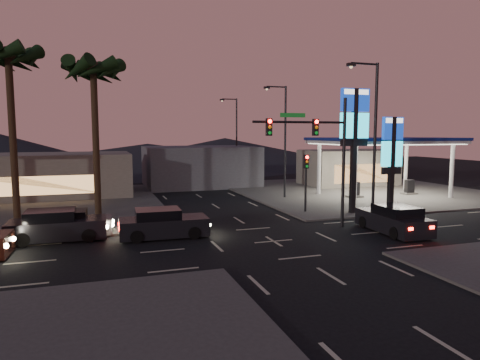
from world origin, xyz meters
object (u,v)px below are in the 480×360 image
object	(u,v)px
pylon_sign_short	(392,150)
car_lane_b_front	(71,224)
gas_station	(384,142)
traffic_signal_mast	(319,144)
car_lane_a_front	(163,224)
suv_station	(394,220)
car_lane_b_mid	(56,226)
pylon_sign_tall	(354,126)

from	to	relation	value
pylon_sign_short	car_lane_b_front	xyz separation A→B (m)	(-21.51, 0.32, -3.97)
gas_station	traffic_signal_mast	world-z (taller)	traffic_signal_mast
car_lane_a_front	suv_station	xyz separation A→B (m)	(13.10, -3.18, 0.01)
pylon_sign_short	suv_station	distance (m)	7.12
gas_station	car_lane_b_front	bearing A→B (deg)	-164.85
suv_station	pylon_sign_short	bearing A→B (deg)	54.33
car_lane_b_front	car_lane_a_front	bearing A→B (deg)	-21.89
car_lane_b_mid	suv_station	bearing A→B (deg)	-13.04
pylon_sign_short	car_lane_b_mid	size ratio (longest dim) A/B	1.34
pylon_sign_tall	car_lane_b_front	bearing A→B (deg)	-177.95
pylon_sign_short	suv_station	bearing A→B (deg)	-125.67
traffic_signal_mast	gas_station	bearing A→B (deg)	39.28
gas_station	car_lane_b_mid	distance (m)	28.68
pylon_sign_tall	car_lane_a_front	distance (m)	15.39
car_lane_b_mid	suv_station	size ratio (longest dim) A/B	1.04
pylon_sign_tall	traffic_signal_mast	world-z (taller)	pylon_sign_tall
pylon_sign_short	car_lane_b_mid	bearing A→B (deg)	-178.70
pylon_sign_tall	car_lane_a_front	size ratio (longest dim) A/B	1.77
pylon_sign_short	car_lane_a_front	xyz separation A→B (m)	(-16.58, -1.66, -3.90)
gas_station	car_lane_a_front	distance (m)	23.84
traffic_signal_mast	car_lane_b_front	bearing A→B (deg)	168.77
car_lane_a_front	suv_station	bearing A→B (deg)	-13.64
gas_station	car_lane_b_mid	world-z (taller)	gas_station
car_lane_b_front	suv_station	distance (m)	18.76
car_lane_a_front	suv_station	distance (m)	13.48
car_lane_b_mid	car_lane_a_front	bearing A→B (deg)	-11.62
gas_station	pylon_sign_tall	world-z (taller)	pylon_sign_tall
car_lane_a_front	gas_station	bearing A→B (deg)	23.01
gas_station	suv_station	size ratio (longest dim) A/B	2.41
gas_station	car_lane_b_front	world-z (taller)	gas_station
car_lane_b_front	suv_station	world-z (taller)	suv_station
car_lane_b_mid	gas_station	bearing A→B (deg)	16.40
pylon_sign_tall	car_lane_b_mid	bearing A→B (deg)	-175.63
car_lane_b_front	car_lane_b_mid	world-z (taller)	car_lane_b_mid
car_lane_b_front	pylon_sign_short	bearing A→B (deg)	-0.85
gas_station	pylon_sign_short	bearing A→B (deg)	-123.69
pylon_sign_tall	car_lane_a_front	bearing A→B (deg)	-169.29
pylon_sign_short	car_lane_b_front	bearing A→B (deg)	179.15
pylon_sign_short	suv_station	xyz separation A→B (m)	(-3.47, -4.84, -3.89)
pylon_sign_short	suv_station	world-z (taller)	pylon_sign_short
car_lane_b_front	car_lane_b_mid	distance (m)	1.08
car_lane_b_front	suv_station	xyz separation A→B (m)	(18.03, -5.16, 0.08)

